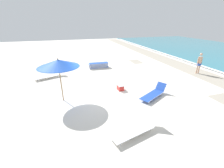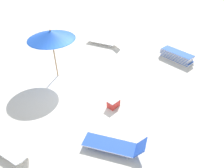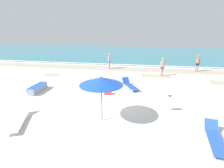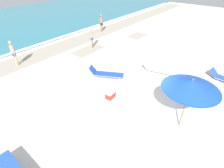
{
  "view_description": "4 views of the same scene",
  "coord_description": "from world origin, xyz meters",
  "px_view_note": "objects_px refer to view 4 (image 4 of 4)",
  "views": [
    {
      "loc": [
        8.07,
        -1.63,
        4.24
      ],
      "look_at": [
        0.05,
        0.79,
        0.68
      ],
      "focal_mm": 24.0,
      "sensor_mm": 36.0,
      "label": 1
    },
    {
      "loc": [
        4.49,
        6.36,
        6.12
      ],
      "look_at": [
        -0.41,
        1.38,
        1.08
      ],
      "focal_mm": 35.0,
      "sensor_mm": 36.0,
      "label": 2
    },
    {
      "loc": [
        1.82,
        -10.06,
        4.82
      ],
      "look_at": [
        -0.04,
        1.36,
        0.85
      ],
      "focal_mm": 28.0,
      "sensor_mm": 36.0,
      "label": 3
    },
    {
      "loc": [
        -6.05,
        -3.15,
        5.87
      ],
      "look_at": [
        -0.18,
        1.53,
        0.77
      ],
      "focal_mm": 28.0,
      "sensor_mm": 36.0,
      "label": 4
    }
  ],
  "objects_px": {
    "beach_umbrella": "(191,85)",
    "beachgoer_shoreline_child": "(13,52)",
    "beachgoer_wading_adult": "(101,22)",
    "cooler_box": "(110,95)",
    "beachgoer_strolling_adult": "(91,36)",
    "sun_lounger_near_water_right": "(106,73)",
    "sun_lounger_under_umbrella": "(158,69)"
  },
  "relations": [
    {
      "from": "cooler_box",
      "to": "beachgoer_strolling_adult",
      "type": "bearing_deg",
      "value": 49.7
    },
    {
      "from": "beachgoer_strolling_adult",
      "to": "cooler_box",
      "type": "bearing_deg",
      "value": -153.24
    },
    {
      "from": "beachgoer_wading_adult",
      "to": "beachgoer_strolling_adult",
      "type": "distance_m",
      "value": 4.53
    },
    {
      "from": "beachgoer_wading_adult",
      "to": "cooler_box",
      "type": "distance_m",
      "value": 11.41
    },
    {
      "from": "sun_lounger_under_umbrella",
      "to": "beachgoer_shoreline_child",
      "type": "relative_size",
      "value": 1.3
    },
    {
      "from": "sun_lounger_near_water_right",
      "to": "beachgoer_wading_adult",
      "type": "distance_m",
      "value": 9.24
    },
    {
      "from": "beachgoer_wading_adult",
      "to": "cooler_box",
      "type": "bearing_deg",
      "value": 39.74
    },
    {
      "from": "sun_lounger_under_umbrella",
      "to": "beachgoer_strolling_adult",
      "type": "distance_m",
      "value": 6.37
    },
    {
      "from": "sun_lounger_near_water_right",
      "to": "cooler_box",
      "type": "relative_size",
      "value": 4.17
    },
    {
      "from": "beach_umbrella",
      "to": "beachgoer_strolling_adult",
      "type": "height_order",
      "value": "beach_umbrella"
    },
    {
      "from": "beachgoer_shoreline_child",
      "to": "sun_lounger_near_water_right",
      "type": "bearing_deg",
      "value": 28.43
    },
    {
      "from": "sun_lounger_near_water_right",
      "to": "cooler_box",
      "type": "bearing_deg",
      "value": -162.18
    },
    {
      "from": "beach_umbrella",
      "to": "beachgoer_wading_adult",
      "type": "xyz_separation_m",
      "value": [
        7.85,
        11.5,
        -1.18
      ]
    },
    {
      "from": "beach_umbrella",
      "to": "cooler_box",
      "type": "height_order",
      "value": "beach_umbrella"
    },
    {
      "from": "sun_lounger_near_water_right",
      "to": "cooler_box",
      "type": "distance_m",
      "value": 2.18
    },
    {
      "from": "sun_lounger_near_water_right",
      "to": "beachgoer_shoreline_child",
      "type": "height_order",
      "value": "beachgoer_shoreline_child"
    },
    {
      "from": "beach_umbrella",
      "to": "cooler_box",
      "type": "distance_m",
      "value": 4.15
    },
    {
      "from": "beachgoer_wading_adult",
      "to": "sun_lounger_under_umbrella",
      "type": "bearing_deg",
      "value": 60.37
    },
    {
      "from": "sun_lounger_near_water_right",
      "to": "beachgoer_wading_adult",
      "type": "height_order",
      "value": "beachgoer_wading_adult"
    },
    {
      "from": "beachgoer_shoreline_child",
      "to": "beachgoer_strolling_adult",
      "type": "xyz_separation_m",
      "value": [
        5.58,
        -2.0,
        0.0
      ]
    },
    {
      "from": "sun_lounger_near_water_right",
      "to": "beachgoer_wading_adult",
      "type": "bearing_deg",
      "value": 14.13
    },
    {
      "from": "beachgoer_wading_adult",
      "to": "beachgoer_strolling_adult",
      "type": "height_order",
      "value": "same"
    },
    {
      "from": "cooler_box",
      "to": "beach_umbrella",
      "type": "bearing_deg",
      "value": -86.49
    },
    {
      "from": "beachgoer_wading_adult",
      "to": "beachgoer_shoreline_child",
      "type": "relative_size",
      "value": 1.0
    },
    {
      "from": "beach_umbrella",
      "to": "beachgoer_wading_adult",
      "type": "bearing_deg",
      "value": 55.68
    },
    {
      "from": "cooler_box",
      "to": "sun_lounger_under_umbrella",
      "type": "bearing_deg",
      "value": -13.04
    },
    {
      "from": "beachgoer_wading_adult",
      "to": "beachgoer_shoreline_child",
      "type": "height_order",
      "value": "same"
    },
    {
      "from": "beach_umbrella",
      "to": "beachgoer_shoreline_child",
      "type": "height_order",
      "value": "beach_umbrella"
    },
    {
      "from": "sun_lounger_near_water_right",
      "to": "beach_umbrella",
      "type": "bearing_deg",
      "value": -131.19
    },
    {
      "from": "beach_umbrella",
      "to": "beachgoer_shoreline_child",
      "type": "bearing_deg",
      "value": 98.2
    },
    {
      "from": "sun_lounger_near_water_right",
      "to": "beachgoer_strolling_adult",
      "type": "distance_m",
      "value": 4.93
    },
    {
      "from": "beach_umbrella",
      "to": "beachgoer_strolling_adult",
      "type": "distance_m",
      "value": 10.05
    }
  ]
}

